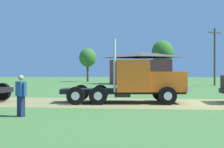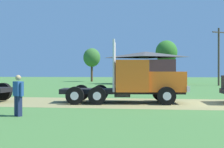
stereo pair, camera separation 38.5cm
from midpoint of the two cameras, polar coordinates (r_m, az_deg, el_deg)
The scene contains 8 objects.
ground_plane at distance 16.76m, azimuth 16.35°, elevation -5.90°, with size 200.00×200.00×0.00m, color #457537.
dirt_track at distance 16.76m, azimuth 16.35°, elevation -5.88°, with size 120.00×5.63×0.01m, color #8B8350.
truck_foreground_white at distance 16.58m, azimuth 5.91°, elevation -1.67°, with size 7.54×3.24×3.71m.
visitor_by_barrel at distance 11.98m, azimuth -17.94°, elevation -3.87°, with size 0.55×0.50×1.70m.
shed_building at distance 44.44m, azimuth 7.17°, elevation 1.15°, with size 10.40×6.59×5.20m.
utility_pole_near at distance 41.58m, azimuth 21.43°, elevation 3.67°, with size 2.00×1.17×8.08m.
tree_left at distance 56.68m, azimuth -4.00°, elevation 3.37°, with size 3.47×3.47×6.84m.
tree_mid at distance 49.76m, azimuth 11.39°, elevation 4.38°, with size 3.81×3.81×7.52m.
Camera 2 is at (-2.49, -16.43, 1.79)m, focal length 44.25 mm.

